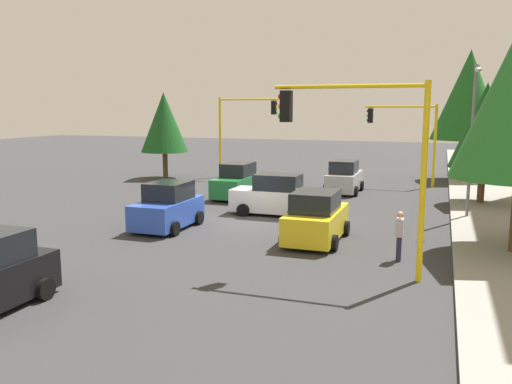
{
  "coord_description": "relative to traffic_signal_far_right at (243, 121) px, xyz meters",
  "views": [
    {
      "loc": [
        21.84,
        7.97,
        5.11
      ],
      "look_at": [
        -1.13,
        -0.15,
        1.2
      ],
      "focal_mm": 37.04,
      "sensor_mm": 36.0,
      "label": 1
    }
  ],
  "objects": [
    {
      "name": "tree_roadside_far",
      "position": [
        -4.0,
        15.22,
        1.84
      ],
      "size": [
        4.93,
        4.93,
        9.04
      ],
      "color": "brown",
      "rests_on": "ground"
    },
    {
      "name": "traffic_signal_far_right",
      "position": [
        0.0,
        0.0,
        0.0
      ],
      "size": [
        0.36,
        4.59,
        5.83
      ],
      "color": "yellow",
      "rests_on": "ground"
    },
    {
      "name": "pedestrian_crossing",
      "position": [
        18.03,
        12.49,
        -3.21
      ],
      "size": [
        0.4,
        0.24,
        1.7
      ],
      "color": "#262638",
      "rests_on": "ground"
    },
    {
      "name": "car_green",
      "position": [
        7.96,
        2.69,
        -3.22
      ],
      "size": [
        4.19,
        1.98,
        1.98
      ],
      "color": "#1E7238",
      "rests_on": "ground"
    },
    {
      "name": "ground_plane",
      "position": [
        14.0,
        5.72,
        -4.12
      ],
      "size": [
        120.0,
        120.0,
        0.0
      ],
      "primitive_type": "plane",
      "color": "#353538"
    },
    {
      "name": "traffic_signal_near_left",
      "position": [
        20.0,
        11.45,
        0.03
      ],
      "size": [
        0.36,
        4.59,
        5.87
      ],
      "color": "yellow",
      "rests_on": "ground"
    },
    {
      "name": "car_white",
      "position": [
        12.0,
        6.23,
        -3.22
      ],
      "size": [
        1.97,
        4.06,
        1.98
      ],
      "color": "white",
      "rests_on": "ground"
    },
    {
      "name": "car_yellow",
      "position": [
        16.35,
        9.25,
        -3.22
      ],
      "size": [
        4.01,
        2.12,
        1.98
      ],
      "color": "yellow",
      "rests_on": "ground"
    },
    {
      "name": "car_silver",
      "position": [
        4.26,
        8.18,
        -3.22
      ],
      "size": [
        3.74,
        2.0,
        1.98
      ],
      "color": "#B2B5BA",
      "rests_on": "ground"
    },
    {
      "name": "traffic_signal_far_left",
      "position": [
        -0.0,
        11.36,
        -0.34
      ],
      "size": [
        0.36,
        4.59,
        5.31
      ],
      "color": "yellow",
      "rests_on": "ground"
    },
    {
      "name": "sidewalk_kerb",
      "position": [
        9.0,
        16.22,
        -4.04
      ],
      "size": [
        80.0,
        4.0,
        0.15
      ],
      "primitive_type": "cube",
      "color": "gray",
      "rests_on": "ground"
    },
    {
      "name": "tree_opposite_side",
      "position": [
        2.0,
        -5.28,
        -0.07
      ],
      "size": [
        3.41,
        3.41,
        6.19
      ],
      "color": "brown",
      "rests_on": "ground"
    },
    {
      "name": "street_lamp_curbside",
      "position": [
        10.39,
        14.92,
        0.23
      ],
      "size": [
        2.15,
        0.28,
        7.0
      ],
      "color": "slate",
      "rests_on": "ground"
    },
    {
      "name": "tree_roadside_mid",
      "position": [
        6.0,
        15.72,
        0.06
      ],
      "size": [
        3.52,
        3.52,
        6.39
      ],
      "color": "brown",
      "rests_on": "ground"
    },
    {
      "name": "car_blue",
      "position": [
        16.26,
        2.78,
        -3.22
      ],
      "size": [
        3.64,
        2.1,
        1.98
      ],
      "color": "blue",
      "rests_on": "ground"
    }
  ]
}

